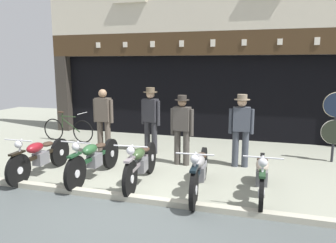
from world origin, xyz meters
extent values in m
cube|color=gray|center=(0.00, 5.00, -0.04)|extent=(22.03, 10.00, 0.08)
cube|color=#ACA995|center=(0.00, 0.08, 0.01)|extent=(22.03, 0.16, 0.18)
cube|color=black|center=(0.00, 7.30, 1.30)|extent=(9.22, 4.00, 2.60)
cube|color=#332D28|center=(-4.79, 5.18, 1.30)|extent=(0.44, 0.36, 2.60)
cube|color=#23282D|center=(0.00, 5.55, 1.43)|extent=(8.82, 0.03, 2.18)
cube|color=#3F2C19|center=(0.00, 5.12, 2.95)|extent=(10.03, 0.24, 0.70)
cube|color=silver|center=(-3.29, 4.99, 2.95)|extent=(0.14, 0.03, 0.17)
cube|color=silver|center=(-2.33, 4.99, 2.95)|extent=(0.14, 0.03, 0.16)
cube|color=silver|center=(-1.40, 4.99, 2.95)|extent=(0.14, 0.03, 0.19)
cube|color=silver|center=(-0.47, 4.99, 2.95)|extent=(0.14, 0.03, 0.19)
cube|color=silver|center=(0.49, 4.99, 2.95)|extent=(0.14, 0.03, 0.21)
cube|color=silver|center=(1.39, 4.99, 2.95)|extent=(0.14, 0.03, 0.18)
cube|color=silver|center=(2.36, 4.99, 2.95)|extent=(0.14, 0.03, 0.17)
cube|color=silver|center=(3.32, 4.99, 2.95)|extent=(0.14, 0.03, 0.21)
cube|color=beige|center=(-2.12, 4.95, 4.26)|extent=(1.10, 0.12, 0.10)
cylinder|color=black|center=(-2.43, 0.08, 0.32)|extent=(0.08, 0.65, 0.65)
cylinder|color=silver|center=(-2.43, 0.08, 0.32)|extent=(0.10, 0.14, 0.14)
cylinder|color=black|center=(-2.45, 1.44, 0.32)|extent=(0.09, 0.65, 0.65)
cylinder|color=silver|center=(-2.45, 1.44, 0.32)|extent=(0.11, 0.14, 0.14)
cube|color=black|center=(-2.44, 0.76, 0.44)|extent=(0.09, 1.25, 0.07)
cube|color=slate|center=(-2.44, 0.76, 0.37)|extent=(0.20, 0.32, 0.26)
ellipsoid|color=maroon|center=(-2.44, 0.60, 0.64)|extent=(0.23, 0.46, 0.20)
ellipsoid|color=#38281E|center=(-2.44, 1.01, 0.62)|extent=(0.20, 0.30, 0.10)
cube|color=black|center=(-2.43, 0.08, 0.67)|extent=(0.10, 0.36, 0.04)
sphere|color=silver|center=(-2.43, 0.14, 0.82)|extent=(0.15, 0.15, 0.15)
cylinder|color=silver|center=(-2.43, 0.14, 0.90)|extent=(0.62, 0.03, 0.02)
cylinder|color=silver|center=(-2.43, 0.12, 0.61)|extent=(0.04, 0.27, 0.61)
cylinder|color=black|center=(-1.25, 0.20, 0.34)|extent=(0.07, 0.67, 0.67)
cylinder|color=silver|center=(-1.25, 0.20, 0.34)|extent=(0.10, 0.15, 0.15)
cylinder|color=black|center=(-1.26, 1.64, 0.34)|extent=(0.08, 0.67, 0.67)
cylinder|color=silver|center=(-1.26, 1.64, 0.34)|extent=(0.11, 0.15, 0.15)
cube|color=#193E23|center=(-1.25, 0.92, 0.46)|extent=(0.07, 1.33, 0.07)
cube|color=slate|center=(-1.25, 0.92, 0.39)|extent=(0.20, 0.32, 0.26)
ellipsoid|color=#28532E|center=(-1.25, 0.74, 0.66)|extent=(0.22, 0.46, 0.20)
ellipsoid|color=#38281E|center=(-1.25, 1.18, 0.64)|extent=(0.20, 0.30, 0.10)
cube|color=#193E23|center=(-1.25, 0.20, 0.69)|extent=(0.10, 0.36, 0.04)
sphere|color=silver|center=(-1.25, 0.26, 0.84)|extent=(0.15, 0.15, 0.15)
cylinder|color=silver|center=(-1.25, 0.26, 0.92)|extent=(0.62, 0.02, 0.02)
cylinder|color=silver|center=(-1.25, 0.24, 0.63)|extent=(0.04, 0.25, 0.62)
cylinder|color=black|center=(-0.17, 0.22, 0.34)|extent=(0.12, 0.68, 0.67)
cylinder|color=silver|center=(-0.17, 0.22, 0.34)|extent=(0.11, 0.15, 0.15)
cylinder|color=black|center=(-0.27, 1.58, 0.34)|extent=(0.13, 0.68, 0.67)
cylinder|color=silver|center=(-0.27, 1.58, 0.34)|extent=(0.12, 0.16, 0.15)
cube|color=gray|center=(-0.22, 0.90, 0.46)|extent=(0.16, 1.25, 0.07)
cube|color=slate|center=(-0.22, 0.90, 0.39)|extent=(0.22, 0.33, 0.26)
ellipsoid|color=#314727|center=(-0.21, 0.74, 0.66)|extent=(0.25, 0.48, 0.20)
ellipsoid|color=#38281E|center=(-0.24, 1.15, 0.64)|extent=(0.22, 0.31, 0.10)
cube|color=gray|center=(-0.17, 0.22, 0.69)|extent=(0.13, 0.37, 0.04)
sphere|color=silver|center=(-0.18, 0.28, 0.84)|extent=(0.15, 0.15, 0.15)
cylinder|color=silver|center=(-0.18, 0.28, 0.92)|extent=(0.62, 0.07, 0.02)
cylinder|color=silver|center=(-0.17, 0.26, 0.63)|extent=(0.06, 0.29, 0.60)
cylinder|color=black|center=(1.02, 0.05, 0.34)|extent=(0.12, 0.68, 0.67)
cylinder|color=silver|center=(1.02, 0.05, 0.34)|extent=(0.11, 0.15, 0.15)
cylinder|color=black|center=(0.92, 1.48, 0.34)|extent=(0.13, 0.68, 0.67)
cylinder|color=silver|center=(0.92, 1.48, 0.34)|extent=(0.12, 0.16, 0.15)
cube|color=black|center=(0.97, 0.76, 0.46)|extent=(0.16, 1.32, 0.07)
cube|color=slate|center=(0.97, 0.76, 0.39)|extent=(0.22, 0.33, 0.26)
ellipsoid|color=gray|center=(0.98, 0.59, 0.66)|extent=(0.25, 0.47, 0.20)
ellipsoid|color=#38281E|center=(0.95, 1.02, 0.64)|extent=(0.22, 0.31, 0.10)
cube|color=black|center=(1.02, 0.05, 0.69)|extent=(0.13, 0.37, 0.04)
sphere|color=silver|center=(1.01, 0.11, 0.84)|extent=(0.15, 0.15, 0.15)
cylinder|color=silver|center=(1.01, 0.11, 0.92)|extent=(0.62, 0.07, 0.02)
cylinder|color=silver|center=(1.02, 0.09, 0.63)|extent=(0.06, 0.28, 0.61)
cylinder|color=black|center=(2.06, 0.26, 0.31)|extent=(0.07, 0.62, 0.62)
cylinder|color=silver|center=(2.06, 0.26, 0.31)|extent=(0.10, 0.14, 0.14)
cylinder|color=black|center=(2.05, 1.60, 0.31)|extent=(0.08, 0.62, 0.62)
cylinder|color=silver|center=(2.05, 1.60, 0.31)|extent=(0.11, 0.14, 0.14)
cube|color=#1D3921|center=(2.06, 0.93, 0.43)|extent=(0.08, 1.23, 0.07)
cube|color=slate|center=(2.06, 0.93, 0.36)|extent=(0.20, 0.32, 0.26)
ellipsoid|color=#AC9B8A|center=(2.06, 0.77, 0.63)|extent=(0.22, 0.46, 0.20)
ellipsoid|color=#38281E|center=(2.06, 1.17, 0.61)|extent=(0.20, 0.30, 0.10)
cube|color=#1D3921|center=(2.06, 0.26, 0.64)|extent=(0.10, 0.36, 0.04)
sphere|color=silver|center=(2.06, 0.32, 0.81)|extent=(0.15, 0.15, 0.15)
cylinder|color=silver|center=(2.06, 0.32, 0.89)|extent=(0.62, 0.03, 0.02)
cylinder|color=silver|center=(2.06, 0.30, 0.60)|extent=(0.04, 0.26, 0.61)
cylinder|color=brown|center=(-1.81, 2.61, 0.45)|extent=(0.15, 0.15, 0.90)
cylinder|color=brown|center=(-2.03, 2.62, 0.45)|extent=(0.15, 0.15, 0.90)
cube|color=brown|center=(-1.92, 2.61, 1.18)|extent=(0.38, 0.23, 0.61)
cube|color=silver|center=(-1.92, 2.73, 1.26)|extent=(0.14, 0.02, 0.34)
cube|color=brown|center=(-1.92, 2.74, 1.24)|extent=(0.05, 0.01, 0.32)
cylinder|color=brown|center=(-1.69, 2.61, 1.15)|extent=(0.09, 0.09, 0.60)
cylinder|color=brown|center=(-2.16, 2.62, 1.15)|extent=(0.09, 0.09, 0.60)
sphere|color=#9E7A5B|center=(-1.92, 2.61, 1.60)|extent=(0.21, 0.21, 0.21)
cylinder|color=#2D2D33|center=(-0.70, 3.07, 0.43)|extent=(0.15, 0.15, 0.87)
cylinder|color=#2D2D33|center=(-0.91, 3.12, 0.43)|extent=(0.15, 0.15, 0.87)
cube|color=#2D2D33|center=(-0.80, 3.09, 1.15)|extent=(0.42, 0.29, 0.60)
cube|color=silver|center=(-0.78, 3.21, 1.22)|extent=(0.14, 0.05, 0.34)
cube|color=navy|center=(-0.78, 3.22, 1.21)|extent=(0.05, 0.02, 0.31)
cylinder|color=#2D2D33|center=(-0.57, 3.04, 1.09)|extent=(0.09, 0.09, 0.64)
cylinder|color=#2D2D33|center=(-1.03, 3.14, 1.09)|extent=(0.09, 0.09, 0.64)
sphere|color=tan|center=(-0.80, 3.09, 1.57)|extent=(0.21, 0.21, 0.21)
cylinder|color=brown|center=(-0.80, 3.09, 1.62)|extent=(0.36, 0.36, 0.01)
cylinder|color=brown|center=(-0.80, 3.09, 1.68)|extent=(0.22, 0.22, 0.12)
cylinder|color=#47423D|center=(0.34, 2.33, 0.42)|extent=(0.15, 0.15, 0.84)
cylinder|color=#47423D|center=(0.12, 2.35, 0.42)|extent=(0.15, 0.15, 0.84)
cube|color=#47423D|center=(0.23, 2.34, 1.10)|extent=(0.40, 0.25, 0.55)
cube|color=white|center=(0.24, 2.46, 1.16)|extent=(0.14, 0.03, 0.31)
cube|color=maroon|center=(0.24, 2.47, 1.15)|extent=(0.05, 0.02, 0.28)
cylinder|color=#47423D|center=(0.47, 2.32, 1.02)|extent=(0.09, 0.09, 0.62)
cylinder|color=#47423D|center=(0.00, 2.36, 1.02)|extent=(0.09, 0.09, 0.62)
sphere|color=#9E7A5B|center=(0.23, 2.34, 1.48)|extent=(0.20, 0.20, 0.20)
cylinder|color=#332D28|center=(0.23, 2.34, 1.53)|extent=(0.33, 0.33, 0.01)
cylinder|color=#332D28|center=(0.23, 2.34, 1.59)|extent=(0.21, 0.21, 0.11)
cylinder|color=#3D424C|center=(1.67, 2.60, 0.43)|extent=(0.15, 0.15, 0.86)
cylinder|color=#3D424C|center=(1.45, 2.57, 0.43)|extent=(0.15, 0.15, 0.86)
cube|color=#3D424C|center=(1.56, 2.58, 1.11)|extent=(0.41, 0.27, 0.54)
cube|color=silver|center=(1.54, 2.70, 1.18)|extent=(0.14, 0.04, 0.30)
cube|color=#47234C|center=(1.54, 2.71, 1.17)|extent=(0.05, 0.02, 0.28)
cylinder|color=#3D424C|center=(1.79, 2.61, 1.06)|extent=(0.09, 0.09, 0.57)
cylinder|color=#3D424C|center=(1.32, 2.55, 1.06)|extent=(0.09, 0.09, 0.57)
sphere|color=tan|center=(1.56, 2.58, 1.50)|extent=(0.21, 0.21, 0.21)
cylinder|color=#7F705B|center=(1.56, 2.58, 1.56)|extent=(0.36, 0.36, 0.01)
cylinder|color=#7F705B|center=(1.56, 2.58, 1.61)|extent=(0.22, 0.22, 0.12)
cylinder|color=#232328|center=(3.67, 3.60, 0.85)|extent=(0.06, 0.06, 1.71)
cylinder|color=#23281E|center=(3.67, 3.58, 0.74)|extent=(0.57, 0.03, 0.57)
torus|color=silver|center=(3.67, 3.59, 0.74)|extent=(0.60, 0.04, 0.60)
cube|color=silver|center=(-1.60, 5.40, 1.67)|extent=(0.65, 0.02, 0.89)
cube|color=#511E19|center=(-1.60, 5.39, 2.02)|extent=(0.65, 0.01, 0.20)
torus|color=black|center=(-3.17, 3.64, 0.33)|extent=(0.69, 0.05, 0.69)
torus|color=black|center=(-4.22, 3.67, 0.33)|extent=(0.69, 0.05, 0.69)
cylinder|color=#23381E|center=(-3.59, 3.66, 0.51)|extent=(0.64, 0.05, 0.43)
cylinder|color=#23381E|center=(-3.70, 3.66, 0.77)|extent=(0.58, 0.05, 0.03)
cylinder|color=#23381E|center=(-3.89, 3.66, 0.63)|extent=(0.07, 0.03, 0.52)
ellipsoid|color=#332319|center=(-3.93, 3.67, 0.89)|extent=(0.24, 0.13, 0.06)
cylinder|color=silver|center=(-3.17, 3.64, 0.89)|extent=(0.03, 0.50, 0.02)
camera|label=1|loc=(2.05, -4.86, 2.34)|focal=34.92mm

